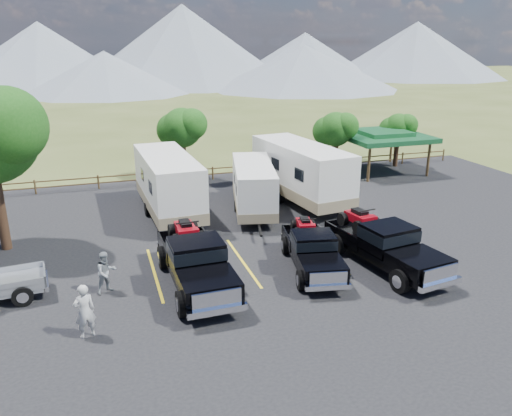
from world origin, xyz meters
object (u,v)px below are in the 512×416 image
object	(u,v)px
pavilion	(383,136)
trailer_right	(301,173)
rig_right	(384,243)
rig_left	(195,260)
person_a	(84,311)
trailer_left	(168,184)
person_b	(106,272)
rig_center	(312,249)
trailer_center	(254,187)

from	to	relation	value
pavilion	trailer_right	bearing A→B (deg)	-148.67
rig_right	trailer_right	world-z (taller)	trailer_right
rig_left	person_a	bearing A→B (deg)	-149.36
rig_right	rig_left	bearing A→B (deg)	166.32
rig_left	trailer_left	xyz separation A→B (m)	(0.27, 9.10, 0.74)
rig_left	person_b	world-z (taller)	rig_left
trailer_left	person_a	xyz separation A→B (m)	(-4.59, -11.79, -0.86)
rig_center	person_a	size ratio (longest dim) A/B	3.06
rig_left	rig_center	size ratio (longest dim) A/B	1.15
rig_right	person_b	world-z (taller)	rig_right
pavilion	trailer_center	distance (m)	14.05
rig_center	trailer_right	distance (m)	9.67
person_a	person_b	distance (m)	3.20
rig_center	trailer_right	world-z (taller)	trailer_right
pavilion	person_b	distance (m)	25.37
trailer_right	person_a	size ratio (longest dim) A/B	5.37
rig_center	trailer_left	distance (m)	10.40
rig_right	pavilion	bearing A→B (deg)	50.84
pavilion	trailer_center	world-z (taller)	pavilion
person_a	trailer_left	bearing A→B (deg)	-127.28
rig_right	trailer_right	xyz separation A→B (m)	(0.12, 9.82, 0.82)
trailer_right	pavilion	bearing A→B (deg)	23.91
rig_left	rig_right	distance (m)	8.35
rig_right	person_a	size ratio (longest dim) A/B	3.55
pavilion	person_a	distance (m)	27.83
trailer_left	person_a	world-z (taller)	trailer_left
rig_right	person_b	distance (m)	11.89
pavilion	rig_center	size ratio (longest dim) A/B	1.04
pavilion	trailer_center	bearing A→B (deg)	-152.42
rig_center	trailer_right	bearing A→B (deg)	81.37
trailer_left	trailer_right	distance (m)	8.16
trailer_center	person_b	bearing A→B (deg)	-125.12
person_a	person_b	world-z (taller)	person_a
rig_right	trailer_left	size ratio (longest dim) A/B	0.69
rig_right	trailer_left	distance (m)	12.77
trailer_left	person_b	bearing A→B (deg)	-116.23
trailer_right	person_b	size ratio (longest dim) A/B	6.05
rig_right	trailer_right	bearing A→B (deg)	81.02
trailer_center	rig_left	bearing A→B (deg)	-108.98
trailer_center	person_a	bearing A→B (deg)	-117.95
rig_center	trailer_left	world-z (taller)	trailer_left
trailer_center	rig_center	bearing A→B (deg)	-75.92
trailer_left	trailer_center	world-z (taller)	trailer_left
rig_left	rig_right	xyz separation A→B (m)	(8.32, -0.78, -0.02)
pavilion	rig_left	size ratio (longest dim) A/B	0.90
pavilion	person_a	xyz separation A→B (m)	(-21.78, -17.22, -1.77)
rig_center	person_a	bearing A→B (deg)	-153.23
person_a	rig_left	bearing A→B (deg)	-164.08
trailer_center	pavilion	bearing A→B (deg)	40.74
trailer_center	trailer_right	bearing A→B (deg)	29.38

